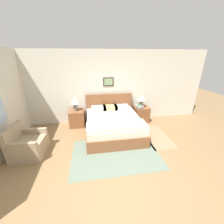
% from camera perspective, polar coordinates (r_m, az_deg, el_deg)
% --- Properties ---
extents(ground_plane, '(16.00, 16.00, 0.00)m').
position_cam_1_polar(ground_plane, '(3.23, 2.74, -25.37)').
color(ground_plane, olive).
extents(wall_back, '(7.79, 0.09, 2.60)m').
position_cam_1_polar(wall_back, '(5.12, -3.52, 10.07)').
color(wall_back, beige).
rests_on(wall_back, ground_plane).
extents(area_rug_main, '(2.24, 1.50, 0.01)m').
position_cam_1_polar(area_rug_main, '(3.77, 1.52, -16.87)').
color(area_rug_main, slate).
rests_on(area_rug_main, ground_plane).
extents(area_rug_bedside, '(0.71, 1.36, 0.01)m').
position_cam_1_polar(area_rug_bedside, '(4.65, 17.79, -9.64)').
color(area_rug_bedside, '#897556').
rests_on(area_rug_bedside, ground_plane).
extents(bed, '(1.72, 1.95, 1.09)m').
position_cam_1_polar(bed, '(4.51, 0.50, -5.04)').
color(bed, brown).
rests_on(bed, ground_plane).
extents(armchair, '(0.79, 0.81, 0.82)m').
position_cam_1_polar(armchair, '(4.18, -31.72, -11.60)').
color(armchair, '#998466').
rests_on(armchair, ground_plane).
extents(nightstand_near_window, '(0.52, 0.54, 0.59)m').
position_cam_1_polar(nightstand_near_window, '(5.12, -14.32, -2.49)').
color(nightstand_near_window, brown).
rests_on(nightstand_near_window, ground_plane).
extents(nightstand_by_door, '(0.52, 0.54, 0.59)m').
position_cam_1_polar(nightstand_by_door, '(5.43, 11.96, -0.83)').
color(nightstand_by_door, brown).
rests_on(nightstand_by_door, ground_plane).
extents(table_lamp_near_window, '(0.31, 0.31, 0.49)m').
position_cam_1_polar(table_lamp_near_window, '(4.92, -15.17, 4.22)').
color(table_lamp_near_window, slate).
rests_on(table_lamp_near_window, nightstand_near_window).
extents(table_lamp_by_door, '(0.31, 0.31, 0.49)m').
position_cam_1_polar(table_lamp_by_door, '(5.23, 12.26, 5.55)').
color(table_lamp_by_door, slate).
rests_on(table_lamp_by_door, nightstand_by_door).
extents(book_thick_bottom, '(0.19, 0.26, 0.04)m').
position_cam_1_polar(book_thick_bottom, '(5.23, 11.23, 2.04)').
color(book_thick_bottom, '#335693').
rests_on(book_thick_bottom, nightstand_by_door).
extents(book_hardcover_middle, '(0.26, 0.30, 0.04)m').
position_cam_1_polar(book_hardcover_middle, '(5.22, 11.26, 2.47)').
color(book_hardcover_middle, silver).
rests_on(book_hardcover_middle, book_thick_bottom).
extents(book_novel_upper, '(0.22, 0.27, 0.03)m').
position_cam_1_polar(book_novel_upper, '(5.20, 11.29, 2.86)').
color(book_novel_upper, '#4C7551').
rests_on(book_novel_upper, book_hardcover_middle).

